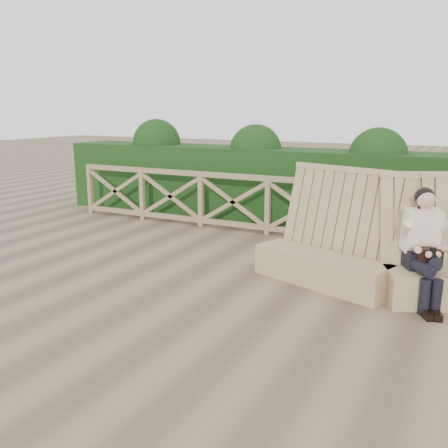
% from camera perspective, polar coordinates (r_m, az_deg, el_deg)
% --- Properties ---
extents(ground, '(60.00, 60.00, 0.00)m').
position_cam_1_polar(ground, '(6.10, -1.57, -9.05)').
color(ground, brown).
rests_on(ground, ground).
extents(bench, '(3.67, 1.48, 1.55)m').
position_cam_1_polar(bench, '(6.70, 18.58, -4.20)').
color(bench, '#8D7350').
rests_on(bench, ground).
extents(woman, '(0.63, 0.91, 1.39)m').
position_cam_1_polar(woman, '(6.34, 21.90, -2.16)').
color(woman, black).
rests_on(woman, ground).
extents(guardrail, '(10.10, 0.09, 1.10)m').
position_cam_1_polar(guardrail, '(9.05, 9.17, 1.76)').
color(guardrail, '#7E6549').
rests_on(guardrail, ground).
extents(hedge, '(12.00, 1.20, 1.50)m').
position_cam_1_polar(hedge, '(10.14, 11.36, 4.00)').
color(hedge, black).
rests_on(hedge, ground).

